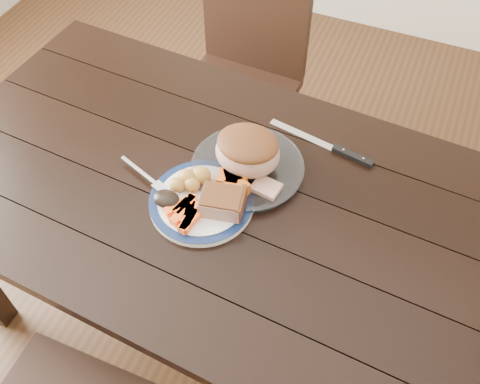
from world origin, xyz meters
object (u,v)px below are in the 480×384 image
at_px(serving_platter, 247,169).
at_px(roast_joint, 248,152).
at_px(dining_table, 216,210).
at_px(fork, 147,177).
at_px(pork_slice, 222,202).
at_px(carving_knife, 340,151).
at_px(chair_far, 243,70).
at_px(dinner_plate, 202,202).

bearing_deg(serving_platter, roast_joint, -104.04).
bearing_deg(dining_table, fork, -164.63).
bearing_deg(dining_table, pork_slice, -51.82).
xyz_separation_m(fork, carving_knife, (0.44, 0.30, -0.01)).
relative_size(dining_table, pork_slice, 16.06).
relative_size(serving_platter, carving_knife, 0.93).
bearing_deg(pork_slice, carving_knife, 55.86).
bearing_deg(carving_knife, chair_far, 145.78).
xyz_separation_m(dining_table, dinner_plate, (-0.01, -0.06, 0.10)).
distance_m(serving_platter, roast_joint, 0.06).
bearing_deg(fork, pork_slice, 16.20).
distance_m(chair_far, dinner_plate, 0.86).
xyz_separation_m(pork_slice, roast_joint, (0.01, 0.15, 0.03)).
relative_size(dining_table, serving_platter, 5.61).
relative_size(dining_table, roast_joint, 9.62).
bearing_deg(roast_joint, dining_table, -120.52).
height_order(chair_far, carving_knife, chair_far).
height_order(dinner_plate, pork_slice, pork_slice).
distance_m(dining_table, roast_joint, 0.20).
distance_m(chair_far, serving_platter, 0.74).
relative_size(chair_far, fork, 5.38).
height_order(fork, roast_joint, roast_joint).
relative_size(serving_platter, fork, 1.71).
xyz_separation_m(serving_platter, fork, (-0.23, -0.14, 0.01)).
bearing_deg(fork, chair_far, 114.11).
distance_m(pork_slice, roast_joint, 0.16).
xyz_separation_m(dining_table, chair_far, (-0.23, 0.74, -0.13)).
distance_m(chair_far, roast_joint, 0.77).
relative_size(dinner_plate, roast_joint, 1.56).
height_order(pork_slice, carving_knife, pork_slice).
relative_size(fork, carving_knife, 0.54).
xyz_separation_m(chair_far, roast_joint, (0.28, -0.65, 0.30)).
bearing_deg(serving_platter, carving_knife, 37.89).
distance_m(dinner_plate, serving_platter, 0.16).
bearing_deg(dining_table, carving_knife, 44.04).
height_order(dinner_plate, fork, fork).
relative_size(dining_table, carving_knife, 5.19).
height_order(dining_table, carving_knife, carving_knife).
relative_size(dinner_plate, carving_knife, 0.84).
xyz_separation_m(roast_joint, carving_knife, (0.21, 0.16, -0.07)).
bearing_deg(roast_joint, pork_slice, -92.03).
height_order(chair_far, pork_slice, chair_far).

